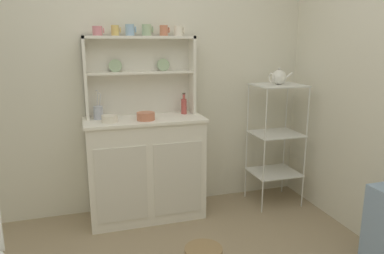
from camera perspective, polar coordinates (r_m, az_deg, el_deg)
name	(u,v)px	position (r m, az deg, el deg)	size (l,w,h in m)	color
wall_back	(137,75)	(3.37, -8.53, 7.93)	(3.84, 0.05, 2.50)	silver
hutch_cabinet	(146,167)	(3.29, -7.16, -6.20)	(1.02, 0.45, 0.91)	white
hutch_shelf_unit	(140,70)	(3.27, -8.10, 8.80)	(0.95, 0.18, 0.69)	silver
bakers_rack	(276,130)	(3.57, 12.91, -0.48)	(0.44, 0.38, 1.16)	silver
cup_rose_0	(98,31)	(3.18, -14.43, 14.24)	(0.09, 0.08, 0.08)	#D17A84
cup_gold_1	(115,30)	(3.20, -11.80, 14.45)	(0.08, 0.06, 0.08)	#DBB760
cup_sky_2	(130,30)	(3.21, -9.58, 14.61)	(0.09, 0.07, 0.09)	#8EB2D1
cup_sage_3	(147,30)	(3.23, -7.00, 14.70)	(0.09, 0.08, 0.09)	#9EB78E
cup_terracotta_4	(164,30)	(3.26, -4.37, 14.69)	(0.08, 0.07, 0.09)	#C67556
cup_cream_5	(179,31)	(3.29, -2.09, 14.68)	(0.09, 0.07, 0.09)	silver
bowl_mixing_large	(110,119)	(3.06, -12.66, 1.27)	(0.13, 0.13, 0.06)	silver
bowl_floral_medium	(146,116)	(3.09, -7.17, 1.67)	(0.15, 0.15, 0.06)	#C67556
jam_bottle	(184,106)	(3.32, -1.26, 3.34)	(0.05, 0.05, 0.19)	#B74C47
utensil_jar	(98,112)	(3.19, -14.32, 2.22)	(0.08, 0.08, 0.25)	#B2B7C6
porcelain_teapot	(279,77)	(3.48, 13.32, 7.53)	(0.22, 0.13, 0.16)	white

